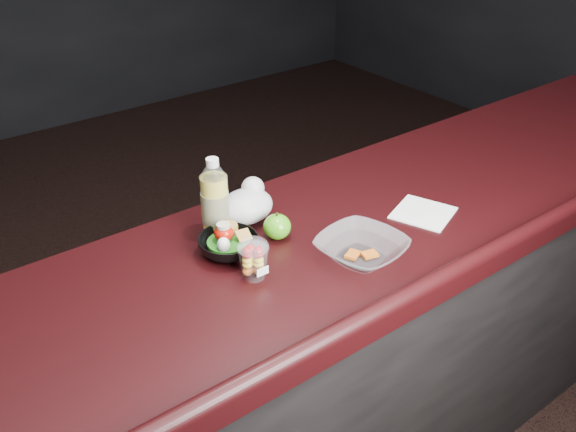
# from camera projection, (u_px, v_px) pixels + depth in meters

# --- Properties ---
(counter) EXTENTS (4.06, 0.71, 1.02)m
(counter) POSITION_uv_depth(u_px,v_px,m) (265.00, 398.00, 1.95)
(counter) COLOR black
(counter) RESTS_ON ground
(lemonade_bottle) EXTENTS (0.08, 0.08, 0.23)m
(lemonade_bottle) POSITION_uv_depth(u_px,v_px,m) (215.00, 204.00, 1.75)
(lemonade_bottle) COLOR gold
(lemonade_bottle) RESTS_ON counter
(fruit_cup) EXTENTS (0.08, 0.08, 0.11)m
(fruit_cup) POSITION_uv_depth(u_px,v_px,m) (253.00, 258.00, 1.59)
(fruit_cup) COLOR white
(fruit_cup) RESTS_ON counter
(green_apple) EXTENTS (0.08, 0.08, 0.08)m
(green_apple) POSITION_uv_depth(u_px,v_px,m) (277.00, 227.00, 1.76)
(green_apple) COLOR #358B10
(green_apple) RESTS_ON counter
(plastic_bag) EXTENTS (0.16, 0.13, 0.12)m
(plastic_bag) POSITION_uv_depth(u_px,v_px,m) (247.00, 204.00, 1.84)
(plastic_bag) COLOR silver
(plastic_bag) RESTS_ON counter
(snack_bowl) EXTENTS (0.18, 0.18, 0.09)m
(snack_bowl) POSITION_uv_depth(u_px,v_px,m) (228.00, 244.00, 1.70)
(snack_bowl) COLOR black
(snack_bowl) RESTS_ON counter
(takeout_bowl) EXTENTS (0.26, 0.26, 0.06)m
(takeout_bowl) POSITION_uv_depth(u_px,v_px,m) (362.00, 249.00, 1.68)
(takeout_bowl) COLOR silver
(takeout_bowl) RESTS_ON counter
(paper_napkin) EXTENTS (0.21, 0.21, 0.00)m
(paper_napkin) POSITION_uv_depth(u_px,v_px,m) (423.00, 213.00, 1.89)
(paper_napkin) COLOR white
(paper_napkin) RESTS_ON counter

